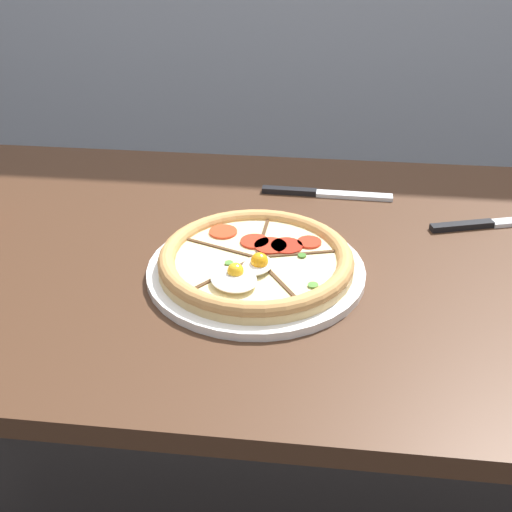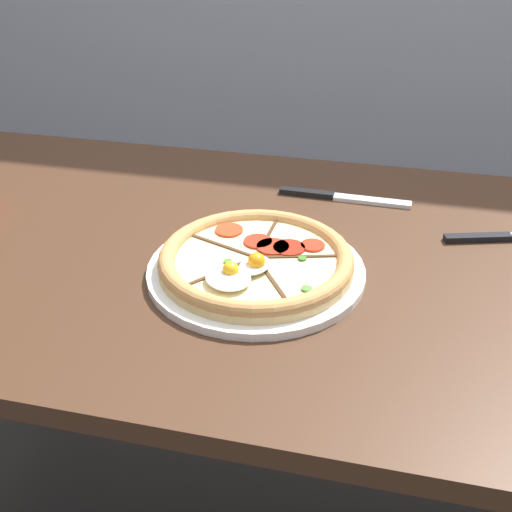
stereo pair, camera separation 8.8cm
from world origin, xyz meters
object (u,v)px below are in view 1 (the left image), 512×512
Objects in this scene: knife_main at (325,193)px; dining_table at (325,309)px; knife_spare at (501,223)px; pizza at (256,263)px.

dining_table is at bearing -85.46° from knife_main.
knife_spare reaches higher than dining_table.
dining_table is 0.32m from knife_spare.
knife_spare is at bearing -13.70° from knife_main.
pizza is 1.27× the size of knife_spare.
pizza is (-0.10, -0.07, 0.12)m from dining_table.
knife_main is (0.09, 0.27, -0.02)m from pizza.
knife_spare is at bearing 24.86° from dining_table.
knife_main is 0.95× the size of knife_spare.
pizza is at bearing -169.64° from knife_spare.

